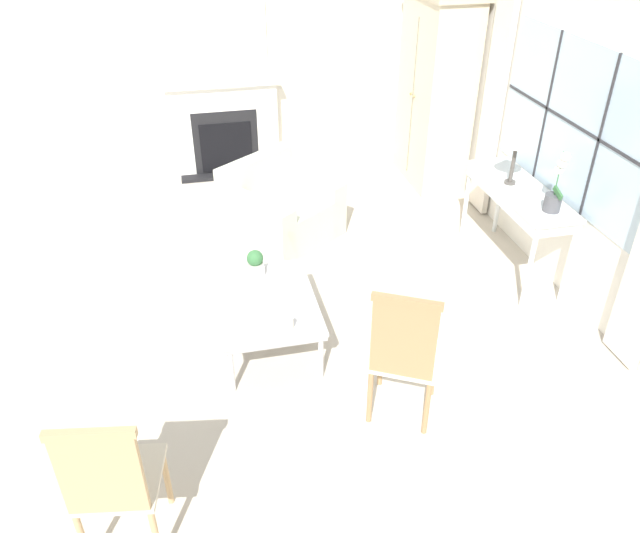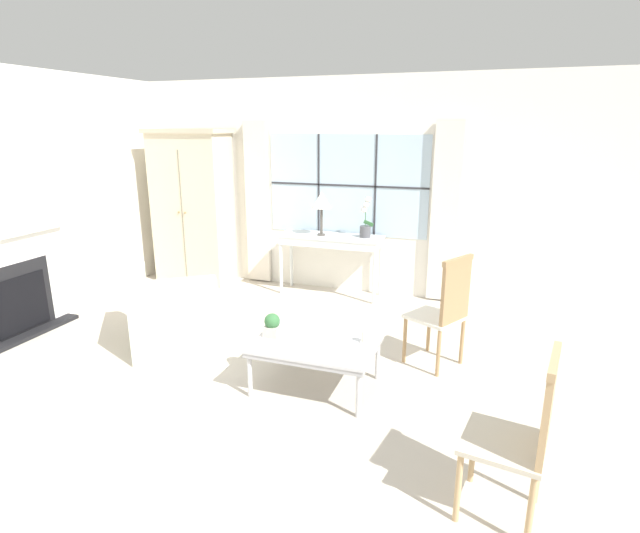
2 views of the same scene
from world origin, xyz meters
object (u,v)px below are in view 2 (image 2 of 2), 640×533
(potted_orchid, at_px, (365,223))
(potted_plant_small, at_px, (272,325))
(fireplace, at_px, (10,275))
(coffee_table, at_px, (316,346))
(table_lamp, at_px, (321,201))
(armoire, at_px, (193,207))
(pillar_candle, at_px, (365,337))
(armchair_upholstered, at_px, (174,318))
(console_table, at_px, (331,242))
(side_chair_wooden, at_px, (445,306))
(accent_chair_wooden, at_px, (525,429))

(potted_orchid, height_order, potted_plant_small, potted_orchid)
(fireplace, relative_size, coffee_table, 1.95)
(potted_plant_small, bearing_deg, table_lamp, 99.01)
(table_lamp, height_order, coffee_table, table_lamp)
(potted_plant_small, bearing_deg, armoire, 134.01)
(pillar_candle, bearing_deg, armoire, 143.90)
(armchair_upholstered, height_order, coffee_table, armchair_upholstered)
(armchair_upholstered, relative_size, potted_plant_small, 6.34)
(fireplace, height_order, table_lamp, fireplace)
(potted_orchid, relative_size, pillar_candle, 4.56)
(console_table, bearing_deg, table_lamp, -152.65)
(fireplace, distance_m, armoire, 2.51)
(fireplace, bearing_deg, side_chair_wooden, 9.52)
(console_table, bearing_deg, pillar_candle, -65.26)
(console_table, height_order, accent_chair_wooden, accent_chair_wooden)
(armoire, relative_size, accent_chair_wooden, 2.07)
(coffee_table, height_order, pillar_candle, pillar_candle)
(coffee_table, bearing_deg, fireplace, 179.73)
(console_table, height_order, coffee_table, console_table)
(accent_chair_wooden, bearing_deg, armchair_upholstered, 156.62)
(potted_orchid, bearing_deg, console_table, -176.15)
(side_chair_wooden, bearing_deg, coffee_table, -142.36)
(side_chair_wooden, relative_size, accent_chair_wooden, 1.04)
(armchair_upholstered, relative_size, accent_chair_wooden, 1.25)
(armoire, distance_m, pillar_candle, 3.89)
(armoire, distance_m, coffee_table, 3.67)
(coffee_table, bearing_deg, potted_plant_small, -176.93)
(pillar_candle, bearing_deg, coffee_table, -164.10)
(console_table, relative_size, coffee_table, 1.32)
(side_chair_wooden, height_order, pillar_candle, side_chair_wooden)
(table_lamp, distance_m, coffee_table, 2.62)
(accent_chair_wooden, height_order, pillar_candle, accent_chair_wooden)
(armchair_upholstered, height_order, pillar_candle, armchair_upholstered)
(console_table, height_order, table_lamp, table_lamp)
(fireplace, bearing_deg, pillar_candle, 1.44)
(table_lamp, bearing_deg, potted_plant_small, -80.99)
(console_table, height_order, potted_plant_small, console_table)
(armchair_upholstered, bearing_deg, console_table, 62.62)
(fireplace, bearing_deg, console_table, 40.68)
(armoire, xyz_separation_m, potted_orchid, (2.50, 0.06, -0.08))
(armoire, height_order, coffee_table, armoire)
(fireplace, bearing_deg, accent_chair_wooden, -11.69)
(potted_orchid, bearing_deg, potted_plant_small, -94.35)
(potted_orchid, relative_size, accent_chair_wooden, 0.50)
(armoire, height_order, accent_chair_wooden, armoire)
(potted_plant_small, bearing_deg, coffee_table, 3.07)
(coffee_table, bearing_deg, pillar_candle, 15.90)
(potted_orchid, bearing_deg, fireplace, -143.20)
(table_lamp, bearing_deg, accent_chair_wooden, -55.07)
(console_table, relative_size, pillar_candle, 11.79)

